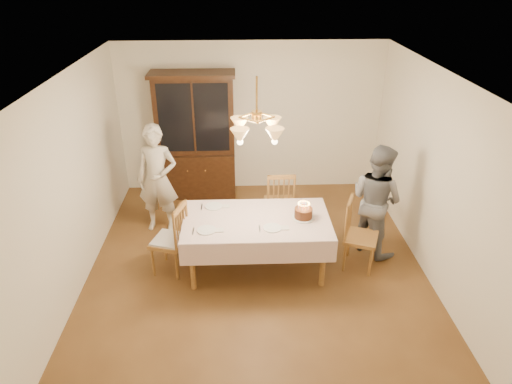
{
  "coord_description": "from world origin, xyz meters",
  "views": [
    {
      "loc": [
        -0.21,
        -5.08,
        3.77
      ],
      "look_at": [
        0.0,
        0.2,
        1.05
      ],
      "focal_mm": 32.0,
      "sensor_mm": 36.0,
      "label": 1
    }
  ],
  "objects_px": {
    "dining_table": "(257,224)",
    "birthday_cake": "(303,213)",
    "chair_far_side": "(280,203)",
    "china_hutch": "(196,138)",
    "elderly_woman": "(157,179)"
  },
  "relations": [
    {
      "from": "china_hutch",
      "to": "chair_far_side",
      "type": "xyz_separation_m",
      "value": [
        1.33,
        -1.27,
        -0.6
      ]
    },
    {
      "from": "dining_table",
      "to": "chair_far_side",
      "type": "relative_size",
      "value": 1.9
    },
    {
      "from": "china_hutch",
      "to": "chair_far_side",
      "type": "relative_size",
      "value": 2.16
    },
    {
      "from": "dining_table",
      "to": "birthday_cake",
      "type": "relative_size",
      "value": 6.33
    },
    {
      "from": "chair_far_side",
      "to": "elderly_woman",
      "type": "height_order",
      "value": "elderly_woman"
    },
    {
      "from": "chair_far_side",
      "to": "elderly_woman",
      "type": "xyz_separation_m",
      "value": [
        -1.82,
        0.09,
        0.4
      ]
    },
    {
      "from": "chair_far_side",
      "to": "birthday_cake",
      "type": "bearing_deg",
      "value": -77.55
    },
    {
      "from": "dining_table",
      "to": "elderly_woman",
      "type": "height_order",
      "value": "elderly_woman"
    },
    {
      "from": "dining_table",
      "to": "china_hutch",
      "type": "height_order",
      "value": "china_hutch"
    },
    {
      "from": "dining_table",
      "to": "birthday_cake",
      "type": "xyz_separation_m",
      "value": [
        0.61,
        0.0,
        0.14
      ]
    },
    {
      "from": "elderly_woman",
      "to": "dining_table",
      "type": "bearing_deg",
      "value": -29.91
    },
    {
      "from": "dining_table",
      "to": "china_hutch",
      "type": "bearing_deg",
      "value": 112.69
    },
    {
      "from": "chair_far_side",
      "to": "birthday_cake",
      "type": "xyz_separation_m",
      "value": [
        0.22,
        -0.98,
        0.38
      ]
    },
    {
      "from": "chair_far_side",
      "to": "elderly_woman",
      "type": "distance_m",
      "value": 1.87
    },
    {
      "from": "chair_far_side",
      "to": "dining_table",
      "type": "bearing_deg",
      "value": -111.59
    }
  ]
}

